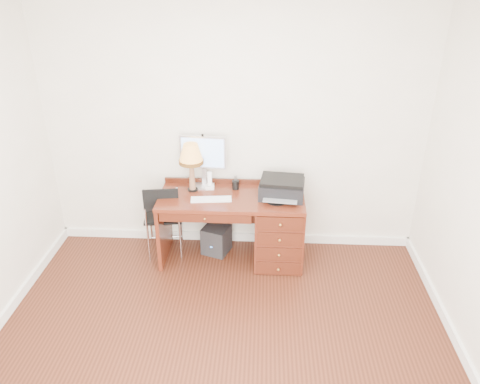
# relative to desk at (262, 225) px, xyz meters

# --- Properties ---
(ground) EXTENTS (4.00, 4.00, 0.00)m
(ground) POSITION_rel_desk_xyz_m (-0.32, -1.40, -0.41)
(ground) COLOR #35150C
(ground) RESTS_ON ground
(room_shell) EXTENTS (4.00, 4.00, 4.00)m
(room_shell) POSITION_rel_desk_xyz_m (-0.32, -0.77, -0.36)
(room_shell) COLOR white
(room_shell) RESTS_ON ground
(desk) EXTENTS (1.50, 0.67, 0.75)m
(desk) POSITION_rel_desk_xyz_m (0.00, 0.00, 0.00)
(desk) COLOR #5C2113
(desk) RESTS_ON ground
(monitor) EXTENTS (0.49, 0.18, 0.56)m
(monitor) POSITION_rel_desk_xyz_m (-0.63, 0.23, 0.69)
(monitor) COLOR silver
(monitor) RESTS_ON desk
(keyboard) EXTENTS (0.42, 0.16, 0.02)m
(keyboard) POSITION_rel_desk_xyz_m (-0.52, -0.10, 0.34)
(keyboard) COLOR white
(keyboard) RESTS_ON desk
(mouse_pad) EXTENTS (0.21, 0.21, 0.04)m
(mouse_pad) POSITION_rel_desk_xyz_m (0.14, -0.09, 0.35)
(mouse_pad) COLOR black
(mouse_pad) RESTS_ON desk
(printer) EXTENTS (0.48, 0.39, 0.20)m
(printer) POSITION_rel_desk_xyz_m (0.19, 0.03, 0.44)
(printer) COLOR black
(printer) RESTS_ON desk
(leg_lamp) EXTENTS (0.26, 0.26, 0.52)m
(leg_lamp) POSITION_rel_desk_xyz_m (-0.74, 0.11, 0.72)
(leg_lamp) COLOR black
(leg_lamp) RESTS_ON desk
(phone) EXTENTS (0.10, 0.10, 0.19)m
(phone) POSITION_rel_desk_xyz_m (-0.56, 0.16, 0.39)
(phone) COLOR white
(phone) RESTS_ON desk
(pen_cup) EXTENTS (0.08, 0.08, 0.09)m
(pen_cup) POSITION_rel_desk_xyz_m (-0.29, 0.17, 0.38)
(pen_cup) COLOR black
(pen_cup) RESTS_ON desk
(chair) EXTENTS (0.45, 0.46, 0.85)m
(chair) POSITION_rel_desk_xyz_m (-1.07, 0.03, 0.10)
(chair) COLOR black
(chair) RESTS_ON ground
(equipment_box) EXTENTS (0.34, 0.34, 0.31)m
(equipment_box) POSITION_rel_desk_xyz_m (-0.50, 0.10, -0.26)
(equipment_box) COLOR black
(equipment_box) RESTS_ON ground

